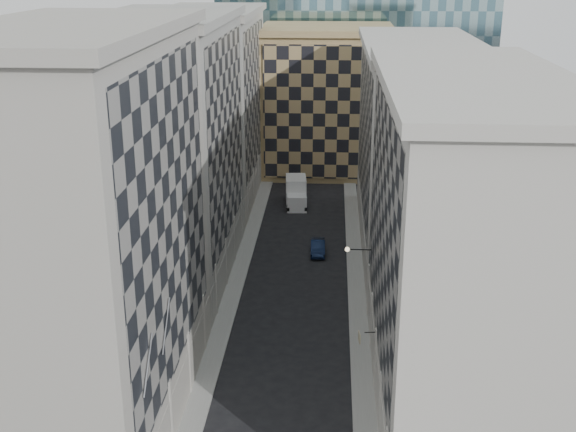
% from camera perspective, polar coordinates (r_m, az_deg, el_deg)
% --- Properties ---
extents(sidewalk_west, '(1.50, 100.00, 0.15)m').
position_cam_1_polar(sidewalk_west, '(62.84, -4.22, -5.54)').
color(sidewalk_west, gray).
rests_on(sidewalk_west, ground).
extents(sidewalk_east, '(1.50, 100.00, 0.15)m').
position_cam_1_polar(sidewalk_east, '(62.36, 5.44, -5.79)').
color(sidewalk_east, gray).
rests_on(sidewalk_east, ground).
extents(bldg_left_a, '(10.80, 22.80, 23.70)m').
position_cam_1_polar(bldg_left_a, '(42.48, -15.58, -1.68)').
color(bldg_left_a, '#A29E91').
rests_on(bldg_left_a, ground).
extents(bldg_left_b, '(10.80, 22.80, 22.70)m').
position_cam_1_polar(bldg_left_b, '(62.82, -9.23, 5.16)').
color(bldg_left_b, gray).
rests_on(bldg_left_b, ground).
extents(bldg_left_c, '(10.80, 22.80, 21.70)m').
position_cam_1_polar(bldg_left_c, '(84.01, -5.99, 8.59)').
color(bldg_left_c, '#A29E91').
rests_on(bldg_left_c, ground).
extents(bldg_right_a, '(10.80, 26.80, 20.70)m').
position_cam_1_polar(bldg_right_a, '(45.18, 13.53, -2.25)').
color(bldg_right_a, '#BBB8AB').
rests_on(bldg_right_a, ground).
extents(bldg_right_b, '(10.80, 28.80, 19.70)m').
position_cam_1_polar(bldg_right_b, '(70.84, 10.01, 5.52)').
color(bldg_right_b, '#BBB8AB').
rests_on(bldg_right_b, ground).
extents(tan_block, '(16.80, 14.80, 18.80)m').
position_cam_1_polar(tan_block, '(95.81, 3.03, 9.18)').
color(tan_block, '#9E8754').
rests_on(tan_block, ground).
extents(flagpoles_left, '(0.10, 6.33, 2.33)m').
position_cam_1_polar(flagpoles_left, '(38.38, -10.27, -9.94)').
color(flagpoles_left, gray).
rests_on(flagpoles_left, ground).
extents(bracket_lamp, '(1.98, 0.36, 0.36)m').
position_cam_1_polar(bracket_lamp, '(54.38, 4.90, -2.65)').
color(bracket_lamp, black).
rests_on(bracket_lamp, ground).
extents(box_truck, '(2.75, 5.79, 3.08)m').
position_cam_1_polar(box_truck, '(82.98, 0.65, 1.79)').
color(box_truck, white).
rests_on(box_truck, ground).
extents(dark_car, '(1.46, 3.93, 1.28)m').
position_cam_1_polar(dark_car, '(69.40, 2.37, -2.49)').
color(dark_car, '#101C3A').
rests_on(dark_car, ground).
extents(shop_sign, '(1.16, 0.67, 0.75)m').
position_cam_1_polar(shop_sign, '(47.25, 5.74, -9.48)').
color(shop_sign, black).
rests_on(shop_sign, ground).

